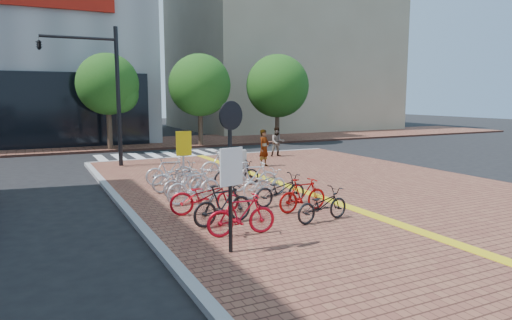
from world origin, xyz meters
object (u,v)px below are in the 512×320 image
bike_3 (194,186)px  bike_8 (303,195)px  bike_13 (225,165)px  bike_9 (280,190)px  bike_4 (185,182)px  yellow_sign (183,149)px  bike_2 (205,196)px  bike_11 (252,176)px  bike_12 (237,173)px  bike_5 (178,177)px  utility_box (238,166)px  notice_sign (231,159)px  bike_0 (241,214)px  bike_7 (322,205)px  pedestrian_a (264,148)px  bike_10 (264,183)px  pedestrian_b (277,142)px  bike_6 (169,171)px  traffic_light_pole (83,70)px  bike_1 (223,204)px

bike_3 → bike_8: 3.41m
bike_13 → bike_9: bearing=-171.8°
bike_4 → yellow_sign: (0.47, 1.59, 0.94)m
bike_2 → bike_13: bike_13 is taller
bike_11 → bike_12: 1.19m
bike_5 → bike_11: 2.62m
utility_box → notice_sign: bearing=-115.2°
bike_0 → bike_7: size_ratio=1.00×
bike_5 → bike_12: (2.24, -0.04, -0.04)m
yellow_sign → notice_sign: (-1.25, -7.29, 0.60)m
pedestrian_a → notice_sign: size_ratio=0.55×
bike_3 → bike_10: bearing=-103.4°
bike_5 → bike_10: bearing=-143.0°
bike_11 → pedestrian_b: bearing=-23.5°
yellow_sign → pedestrian_a: bearing=32.6°
bike_3 → bike_7: size_ratio=1.08×
bike_6 → pedestrian_b: size_ratio=1.10×
bike_2 → traffic_light_pole: size_ratio=0.30×
bike_10 → pedestrian_b: bearing=-41.6°
notice_sign → utility_box: bearing=64.8°
bike_0 → utility_box: 6.76m
bike_5 → utility_box: utility_box is taller
utility_box → bike_11: bearing=-97.8°
bike_3 → bike_13: bike_13 is taller
bike_3 → bike_13: bearing=-45.9°
pedestrian_b → utility_box: size_ratio=1.28×
bike_7 → pedestrian_b: size_ratio=1.05×
bike_3 → notice_sign: 4.92m
bike_4 → bike_9: same height
bike_4 → bike_10: (2.34, -1.19, -0.02)m
bike_0 → bike_6: 6.88m
bike_12 → yellow_sign: 2.15m
bike_13 → yellow_sign: yellow_sign is taller
bike_2 → utility_box: utility_box is taller
bike_6 → yellow_sign: 1.13m
bike_2 → utility_box: bearing=-24.2°
bike_2 → bike_13: (2.58, 4.78, 0.07)m
bike_2 → bike_5: (0.24, 3.42, -0.01)m
bike_8 → bike_2: bearing=65.9°
bike_1 → bike_11: (2.49, 3.39, -0.00)m
bike_4 → bike_12: size_ratio=0.90×
bike_9 → utility_box: utility_box is taller
notice_sign → bike_2: bearing=79.7°
bike_1 → bike_9: bike_1 is taller
bike_5 → notice_sign: (-0.83, -6.69, 1.51)m
pedestrian_a → traffic_light_pole: size_ratio=0.27×
pedestrian_a → bike_7: bearing=-135.5°
utility_box → traffic_light_pole: 8.91m
bike_9 → notice_sign: bearing=130.7°
bike_0 → pedestrian_b: (7.78, 12.28, 0.30)m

